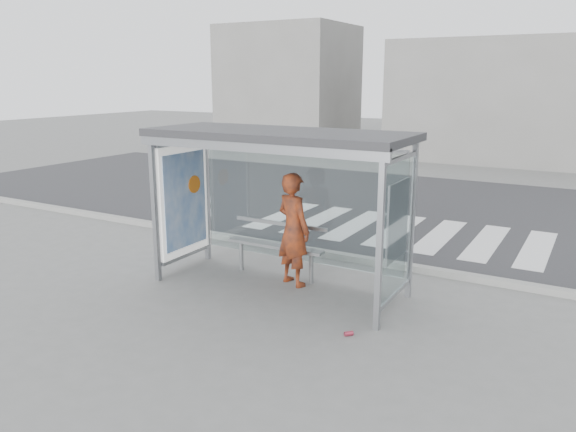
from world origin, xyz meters
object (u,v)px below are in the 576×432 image
at_px(person, 293,229).
at_px(soda_can, 349,334).
at_px(bench, 276,245).
at_px(bus_shelter, 260,168).

xyz_separation_m(person, soda_can, (1.63, -1.38, -0.93)).
bearing_deg(bench, soda_can, -36.92).
bearing_deg(bus_shelter, person, 26.85).
relative_size(bench, soda_can, 15.19).
bearing_deg(soda_can, bench, 143.08).
xyz_separation_m(bench, soda_can, (2.09, -1.57, -0.53)).
bearing_deg(bench, person, -22.65).
bearing_deg(soda_can, person, 139.80).
height_order(bus_shelter, person, bus_shelter).
bearing_deg(soda_can, bus_shelter, 151.85).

